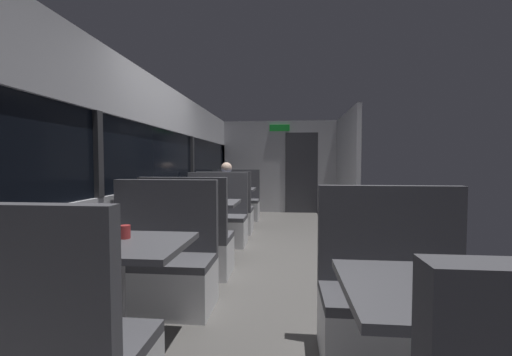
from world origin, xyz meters
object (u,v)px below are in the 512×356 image
coffee_cup_secondary (194,199)px  bench_far_window_facing_end (226,214)px  bench_near_window_facing_entry (159,269)px  bench_front_aisle_facing_entry (396,309)px  bench_far_window_facing_entry (238,204)px  bench_mid_window_facing_end (188,246)px  bench_mid_window_facing_entry (216,223)px  seated_passenger (226,202)px  dining_table_far_window (232,193)px  coffee_cup_primary (125,232)px  dining_table_near_window (117,257)px  dining_table_mid_window (204,209)px  dining_table_front_aisle (454,311)px

coffee_cup_secondary → bench_far_window_facing_end: bearing=87.1°
bench_near_window_facing_entry → bench_front_aisle_facing_entry: bearing=-18.5°
bench_far_window_facing_end → bench_far_window_facing_entry: bearing=90.0°
coffee_cup_secondary → bench_mid_window_facing_end: bearing=-81.1°
bench_mid_window_facing_entry → bench_near_window_facing_entry: bearing=-90.0°
bench_near_window_facing_entry → seated_passenger: size_ratio=0.87×
bench_mid_window_facing_end → bench_far_window_facing_entry: same height
bench_front_aisle_facing_entry → bench_far_window_facing_end: bearing=116.3°
bench_mid_window_facing_end → coffee_cup_secondary: (-0.08, 0.54, 0.46)m
dining_table_far_window → bench_front_aisle_facing_entry: size_ratio=0.82×
coffee_cup_primary → bench_far_window_facing_entry: bearing=90.1°
coffee_cup_primary → bench_mid_window_facing_end: bearing=90.3°
bench_mid_window_facing_end → coffee_cup_primary: bench_mid_window_facing_end is taller
bench_mid_window_facing_end → bench_far_window_facing_end: same height
dining_table_near_window → dining_table_far_window: (0.00, 4.43, 0.00)m
bench_far_window_facing_end → coffee_cup_primary: bench_far_window_facing_end is taller
dining_table_mid_window → bench_front_aisle_facing_entry: bench_front_aisle_facing_entry is taller
bench_mid_window_facing_entry → bench_far_window_facing_entry: size_ratio=1.00×
bench_far_window_facing_entry → coffee_cup_primary: (0.01, -5.03, 0.46)m
bench_near_window_facing_entry → coffee_cup_secondary: size_ratio=12.22×
bench_near_window_facing_entry → bench_mid_window_facing_end: same height
dining_table_near_window → bench_far_window_facing_entry: bearing=90.0°
dining_table_mid_window → dining_table_front_aisle: 3.33m
dining_table_far_window → seated_passenger: 0.64m
bench_near_window_facing_entry → bench_front_aisle_facing_entry: same height
bench_front_aisle_facing_entry → coffee_cup_primary: size_ratio=12.22×
dining_table_far_window → bench_far_window_facing_entry: bearing=90.0°
bench_near_window_facing_entry → bench_far_window_facing_entry: bearing=90.0°
dining_table_mid_window → bench_mid_window_facing_end: bearing=-90.0°
bench_front_aisle_facing_entry → coffee_cup_primary: 1.84m
bench_front_aisle_facing_entry → coffee_cup_secondary: (-1.87, 1.95, 0.46)m
bench_mid_window_facing_entry → seated_passenger: size_ratio=0.87×
dining_table_front_aisle → bench_mid_window_facing_entry: bearing=117.0°
dining_table_front_aisle → bench_mid_window_facing_end: bearing=130.3°
dining_table_near_window → dining_table_front_aisle: size_ratio=1.00×
bench_near_window_facing_entry → coffee_cup_primary: 0.75m
dining_table_front_aisle → seated_passenger: (-1.79, 4.40, -0.10)m
bench_mid_window_facing_entry → bench_far_window_facing_entry: same height
dining_table_mid_window → bench_mid_window_facing_entry: (0.00, 0.70, -0.31)m
bench_far_window_facing_end → bench_mid_window_facing_entry: bearing=-90.0°
bench_near_window_facing_entry → dining_table_front_aisle: 2.23m
bench_far_window_facing_entry → coffee_cup_primary: bearing=-89.9°
bench_far_window_facing_entry → coffee_cup_primary: size_ratio=12.22×
bench_far_window_facing_end → dining_table_front_aisle: (1.79, -4.33, 0.31)m
dining_table_mid_window → coffee_cup_secondary: 0.23m
dining_table_near_window → bench_mid_window_facing_entry: size_ratio=0.82×
bench_mid_window_facing_end → dining_table_front_aisle: 2.79m
seated_passenger → bench_near_window_facing_entry: bearing=-90.0°
bench_mid_window_facing_entry → dining_table_far_window: (0.00, 1.51, 0.31)m
bench_far_window_facing_entry → bench_mid_window_facing_end: bearing=-90.0°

